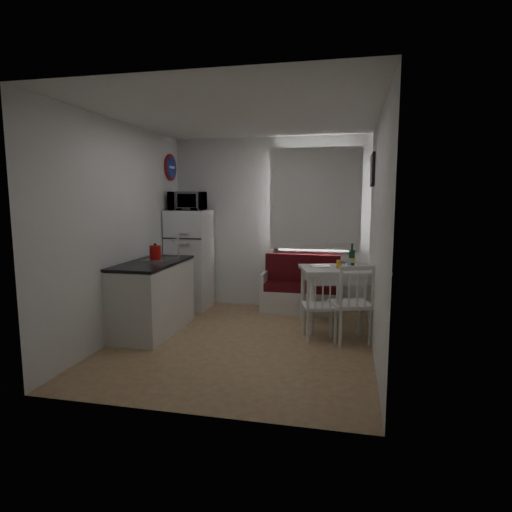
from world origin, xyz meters
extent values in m
cube|color=#90734C|center=(0.00, 0.00, 0.00)|extent=(3.00, 3.50, 0.02)
cube|color=white|center=(0.00, 0.00, 2.60)|extent=(3.00, 3.50, 0.02)
cube|color=white|center=(0.00, 1.75, 1.30)|extent=(3.00, 0.02, 2.60)
cube|color=white|center=(0.00, -1.75, 1.30)|extent=(3.00, 0.02, 2.60)
cube|color=white|center=(-1.50, 0.00, 1.30)|extent=(0.02, 3.50, 2.60)
cube|color=white|center=(1.50, 0.00, 1.30)|extent=(0.02, 3.50, 2.60)
cube|color=white|center=(0.70, 1.72, 1.62)|extent=(1.22, 0.06, 1.47)
cube|color=white|center=(0.70, 1.65, 1.68)|extent=(1.35, 0.02, 1.50)
cube|color=white|center=(-1.20, 0.15, 0.43)|extent=(0.60, 1.30, 0.86)
cube|color=black|center=(-1.20, 0.15, 0.89)|extent=(0.62, 1.32, 0.03)
cube|color=#99999E|center=(-1.18, 0.40, 0.85)|extent=(0.40, 0.40, 0.10)
cylinder|color=silver|center=(-1.02, 0.58, 1.03)|extent=(0.02, 0.02, 0.26)
cylinder|color=#1B35A7|center=(-1.47, 1.45, 2.15)|extent=(0.03, 0.40, 0.40)
cube|color=black|center=(1.48, 1.10, 2.05)|extent=(0.04, 0.52, 0.42)
cube|color=white|center=(0.53, 1.48, 0.16)|extent=(1.18, 0.45, 0.33)
cube|color=#550D14|center=(0.53, 1.48, 0.38)|extent=(1.13, 0.42, 0.11)
cube|color=#550D14|center=(0.53, 1.65, 0.64)|extent=(1.13, 0.09, 0.42)
cube|color=white|center=(1.14, 0.86, 0.77)|extent=(1.21, 0.99, 0.04)
cube|color=white|center=(1.14, 0.86, 0.68)|extent=(1.08, 0.86, 0.13)
cylinder|color=white|center=(1.14, 0.86, 0.37)|extent=(0.06, 0.06, 0.75)
cube|color=white|center=(0.89, 0.29, 0.41)|extent=(0.48, 0.47, 0.04)
cube|color=white|center=(0.89, 0.12, 0.64)|extent=(0.38, 0.13, 0.42)
cube|color=white|center=(1.25, 0.29, 0.45)|extent=(0.56, 0.55, 0.04)
cube|color=white|center=(1.25, 0.11, 0.70)|extent=(0.41, 0.18, 0.46)
cube|color=white|center=(-1.18, 1.40, 0.75)|extent=(0.60, 0.60, 1.50)
imported|color=white|center=(-1.18, 1.35, 1.64)|extent=(0.50, 0.34, 0.28)
cylinder|color=#B5110E|center=(-1.15, 0.15, 1.01)|extent=(0.17, 0.17, 0.22)
cylinder|color=gold|center=(1.09, 0.81, 0.84)|extent=(0.07, 0.07, 0.11)
cylinder|color=#90B4F4|center=(1.22, 0.91, 0.83)|extent=(0.05, 0.05, 0.09)
cylinder|color=white|center=(0.84, 0.88, 0.80)|extent=(0.24, 0.24, 0.02)
camera|label=1|loc=(1.21, -4.74, 1.71)|focal=30.00mm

